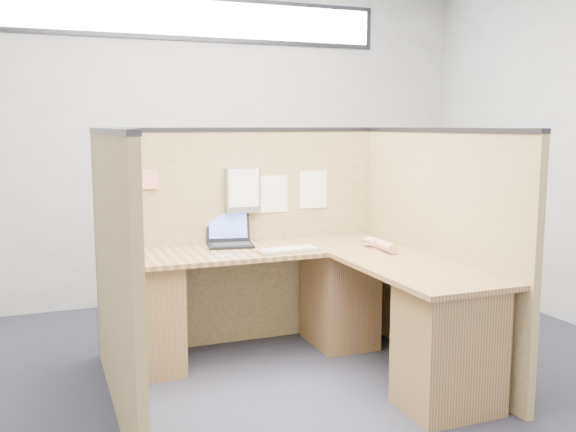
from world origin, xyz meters
name	(u,v)px	position (x,y,z in m)	size (l,w,h in m)	color
floor	(297,391)	(0.00, 0.00, 0.00)	(5.00, 5.00, 0.00)	#1F212C
wall_back	(201,142)	(0.00, 2.25, 1.40)	(5.00, 5.00, 0.00)	#A1A3A6
clerestory_window	(199,18)	(0.00, 2.23, 2.45)	(3.30, 0.04, 0.38)	#232328
cubicle_partitions	(272,250)	(0.00, 0.43, 0.77)	(2.06, 1.83, 1.53)	olive
l_desk	(307,310)	(0.18, 0.29, 0.39)	(1.95, 1.75, 0.73)	brown
laptop	(228,237)	(-0.16, 0.88, 0.78)	(0.34, 0.34, 0.22)	black
keyboard	(289,250)	(0.14, 0.49, 0.74)	(0.41, 0.17, 0.03)	gray
mouse	(370,243)	(0.73, 0.48, 0.75)	(0.10, 0.06, 0.04)	silver
hand_forearm	(381,244)	(0.74, 0.35, 0.76)	(0.10, 0.35, 0.07)	tan
blue_poster	(116,168)	(-0.88, 0.97, 1.27)	(0.17, 0.00, 0.22)	navy
american_flag	(139,181)	(-0.73, 0.96, 1.18)	(0.20, 0.01, 0.35)	olive
file_holder	(243,190)	(-0.03, 0.94, 1.10)	(0.25, 0.05, 0.31)	slate
paper_left	(274,194)	(0.21, 0.97, 1.06)	(0.21, 0.00, 0.26)	white
paper_right	(313,190)	(0.52, 0.97, 1.08)	(0.21, 0.00, 0.27)	white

